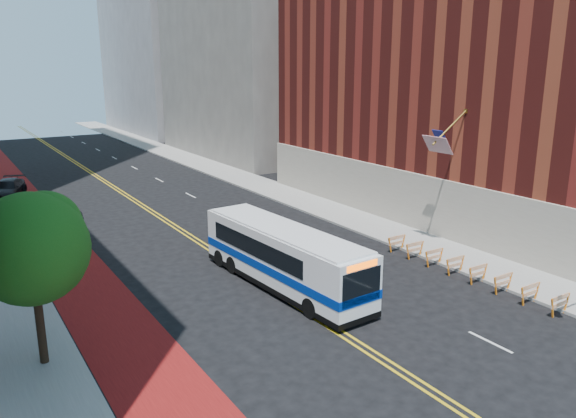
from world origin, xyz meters
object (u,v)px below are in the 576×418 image
(transit_bus, at_px, (282,256))
(car_b, at_px, (58,211))
(car_a, at_px, (21,219))
(street_tree, at_px, (32,244))
(car_c, at_px, (7,189))

(transit_bus, bearing_deg, car_b, 107.02)
(car_a, relative_size, car_b, 0.84)
(car_a, bearing_deg, street_tree, -100.68)
(car_b, bearing_deg, street_tree, -116.84)
(car_a, xyz_separation_m, car_c, (0.34, 10.57, 0.14))
(car_c, bearing_deg, car_a, -70.36)
(car_b, height_order, car_c, car_c)
(car_c, bearing_deg, street_tree, -72.65)
(street_tree, height_order, car_c, street_tree)
(car_a, height_order, car_b, car_b)
(street_tree, height_order, car_b, street_tree)
(transit_bus, height_order, car_c, transit_bus)
(street_tree, bearing_deg, car_a, 84.70)
(car_a, bearing_deg, transit_bus, -67.86)
(transit_bus, height_order, car_b, transit_bus)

